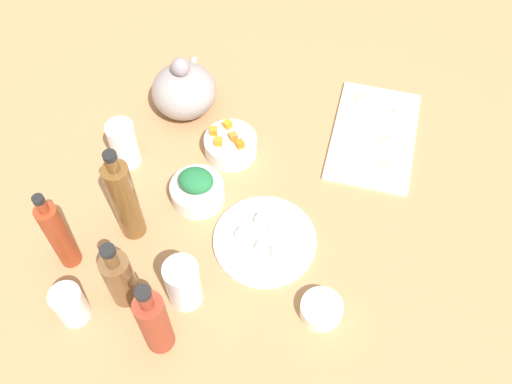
{
  "coord_description": "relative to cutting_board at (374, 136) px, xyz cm",
  "views": [
    {
      "loc": [
        -70.85,
        -18.45,
        116.28
      ],
      "look_at": [
        0.0,
        0.0,
        8.0
      ],
      "focal_mm": 40.55,
      "sensor_mm": 36.0,
      "label": 1
    }
  ],
  "objects": [
    {
      "name": "dumpling_1",
      "position": [
        -5.02,
        3.44,
        1.77
      ],
      "size": [
        4.25,
        4.08,
        2.53
      ],
      "primitive_type": "pyramid",
      "rotation": [
        0.0,
        0.0,
        6.23
      ],
      "color": "beige",
      "rests_on": "cutting_board"
    },
    {
      "name": "bowl_small_side",
      "position": [
        -49.78,
        3.93,
        1.32
      ],
      "size": [
        8.75,
        8.75,
        3.64
      ],
      "primitive_type": "cylinder",
      "color": "white",
      "rests_on": "tabletop"
    },
    {
      "name": "carrot_cube_0",
      "position": [
        -10.27,
        35.22,
        5.48
      ],
      "size": [
        2.49,
        2.49,
        1.8
      ],
      "primitive_type": "cube",
      "rotation": [
        0.0,
        0.0,
        1.0
      ],
      "color": "orange",
      "rests_on": "bowl_carrots"
    },
    {
      "name": "dumpling_5",
      "position": [
        2.44,
        2.19,
        1.59
      ],
      "size": [
        4.62,
        4.91,
        2.17
      ],
      "primitive_type": "pyramid",
      "rotation": [
        0.0,
        0.0,
        4.51
      ],
      "color": "beige",
      "rests_on": "cutting_board"
    },
    {
      "name": "bowl_greens",
      "position": [
        -28.94,
        37.17,
        2.04
      ],
      "size": [
        12.41,
        12.41,
        5.08
      ],
      "primitive_type": "cylinder",
      "color": "white",
      "rests_on": "tabletop"
    },
    {
      "name": "plate_tofu",
      "position": [
        -36.4,
        19.23,
        0.1
      ],
      "size": [
        23.06,
        23.06,
        1.2
      ],
      "primitive_type": "cylinder",
      "color": "white",
      "rests_on": "tabletop"
    },
    {
      "name": "tofu_cube_0",
      "position": [
        -39.49,
        15.64,
        1.8
      ],
      "size": [
        2.79,
        2.79,
        2.2
      ],
      "primitive_type": "cube",
      "rotation": [
        0.0,
        0.0,
        0.33
      ],
      "color": "white",
      "rests_on": "plate_tofu"
    },
    {
      "name": "bottle_3",
      "position": [
        -56.01,
        44.36,
        7.48
      ],
      "size": [
        6.04,
        6.04,
        19.94
      ],
      "color": "brown",
      "rests_on": "tabletop"
    },
    {
      "name": "drinking_glass_0",
      "position": [
        -22.59,
        57.23,
        5.82
      ],
      "size": [
        6.61,
        6.61,
        12.65
      ],
      "primitive_type": "cylinder",
      "color": "white",
      "rests_on": "tabletop"
    },
    {
      "name": "tofu_cube_1",
      "position": [
        -33.67,
        17.72,
        1.8
      ],
      "size": [
        2.21,
        2.21,
        2.2
      ],
      "primitive_type": "cube",
      "rotation": [
        0.0,
        0.0,
        0.01
      ],
      "color": "white",
      "rests_on": "plate_tofu"
    },
    {
      "name": "carrot_cube_1",
      "position": [
        -15.95,
        35.85,
        5.48
      ],
      "size": [
        2.08,
        2.08,
        1.8
      ],
      "primitive_type": "cube",
      "rotation": [
        0.0,
        0.0,
        1.74
      ],
      "color": "orange",
      "rests_on": "bowl_carrots"
    },
    {
      "name": "tofu_cube_3",
      "position": [
        -38.94,
        19.17,
        1.8
      ],
      "size": [
        2.51,
        2.51,
        2.2
      ],
      "primitive_type": "cube",
      "rotation": [
        0.0,
        0.0,
        2.99
      ],
      "color": "white",
      "rests_on": "plate_tofu"
    },
    {
      "name": "tofu_cube_2",
      "position": [
        -36.98,
        24.23,
        1.8
      ],
      "size": [
        2.68,
        2.68,
        2.2
      ],
      "primitive_type": "cube",
      "rotation": [
        0.0,
        0.0,
        1.32
      ],
      "color": "white",
      "rests_on": "plate_tofu"
    },
    {
      "name": "bottle_2",
      "position": [
        -51.2,
        59.21,
        10.04
      ],
      "size": [
        4.52,
        4.52,
        24.36
      ],
      "color": "#94351A",
      "rests_on": "tabletop"
    },
    {
      "name": "bottle_0",
      "position": [
        -40.7,
        48.56,
        11.61
      ],
      "size": [
        5.44,
        5.44,
        27.87
      ],
      "color": "brown",
      "rests_on": "tabletop"
    },
    {
      "name": "dumpling_3",
      "position": [
        -2.39,
        -3.6,
        1.83
      ],
      "size": [
        7.01,
        7.34,
        2.66
      ],
      "primitive_type": "pyramid",
      "rotation": [
        0.0,
        0.0,
        2.02
      ],
      "color": "beige",
      "rests_on": "cutting_board"
    },
    {
      "name": "carrot_cube_4",
      "position": [
        -13.5,
        32.91,
        5.48
      ],
      "size": [
        2.54,
        2.54,
        1.8
      ],
      "primitive_type": "cube",
      "rotation": [
        0.0,
        0.0,
        2.28
      ],
      "color": "orange",
      "rests_on": "bowl_carrots"
    },
    {
      "name": "cutting_board",
      "position": [
        0.0,
        0.0,
        0.0
      ],
      "size": [
        32.75,
        20.36,
        1.0
      ],
      "primitive_type": "cube",
      "rotation": [
        0.0,
        0.0,
        -0.0
      ],
      "color": "silver",
      "rests_on": "tabletop"
    },
    {
      "name": "drinking_glass_1",
      "position": [
        -53.29,
        32.01,
        5.9
      ],
      "size": [
        7.2,
        7.2,
        12.8
      ],
      "primitive_type": "cylinder",
      "color": "white",
      "rests_on": "tabletop"
    },
    {
      "name": "carrot_cube_2",
      "position": [
        -13.1,
        37.92,
        5.48
      ],
      "size": [
        2.28,
        2.28,
        1.8
      ],
      "primitive_type": "cube",
      "rotation": [
        0.0,
        0.0,
        1.9
      ],
      "color": "orange",
      "rests_on": "bowl_carrots"
    },
    {
      "name": "chopped_greens_mound",
      "position": [
        -28.94,
        37.17,
        6.75
      ],
      "size": [
        7.49,
        8.5,
        4.35
      ],
      "primitive_type": "ellipsoid",
      "rotation": [
        0.0,
        0.0,
        1.51
      ],
      "color": "#216938",
      "rests_on": "bowl_greens"
    },
    {
      "name": "bottle_1",
      "position": [
        -63.6,
        33.96,
        9.2
      ],
      "size": [
        5.73,
        5.73,
        23.47
      ],
      "color": "maroon",
      "rests_on": "tabletop"
    },
    {
      "name": "dumpling_4",
      "position": [
        7.06,
        -4.48,
        1.72
      ],
      "size": [
        4.88,
        4.53,
        2.44
      ],
      "primitive_type": "pyramid",
      "rotation": [
        0.0,
        0.0,
        0.07
      ],
      "color": "beige",
      "rests_on": "cutting_board"
    },
    {
      "name": "dumpling_2",
      "position": [
        10.7,
        4.86,
        1.9
      ],
      "size": [
        5.9,
        5.95,
        2.8
      ],
      "primitive_type": "pyramid",
      "rotation": [
        0.0,
        0.0,
        1.11
      ],
      "color": "beige",
      "rests_on": "cutting_board"
    },
    {
      "name": "bowl_carrots",
      "position": [
        -13.77,
        33.55,
        2.04
      ],
      "size": [
        12.87,
        12.87,
        5.08
      ],
      "primitive_type": "cylinder",
      "color": "white",
      "rests_on": "tabletop"
    },
    {
      "name": "tabletop",
      "position": [
        -27.1,
        23.67,
        -2.0
      ],
      "size": [
        190.0,
        190.0,
        3.0
      ],
      "primitive_type": "cube",
      "color": "#A8764C",
      "rests_on": "ground"
    },
    {
      "name": "drinking_glass_2",
      "position": [
        -62.77,
        52.93,
        4.19
      ],
      "size": [
        6.47,
        6.47,
        9.38
      ],
      "primitive_type": "cylinder",
      "color": "white",
      "rests_on": "tabletop"
    },
    {
      "name": "carrot_cube_3",
      "position": [
        -15.39,
        30.69,
        5.48
      ],
      "size": [
        2.54,
        2.54,
        1.8
      ],
      "primitive_type": "cube",
      "rotation": [
        0.0,
        0.0,
        2.33
      ],
      "color": "orange",
      "rests_on": "bowl_carrots"
    },
    {
      "name": "dumpling_0",
      "position": [
        -9.0,
        -4.87,
        2.0
      ],
      "size": [
        6.37,
        6.6,
        3.01
      ],
      "primitive_type": "pyramid",
      "rotation": [
        0.0,
        0.0,
        4.29
      ],
      "color": "beige",
      "rests_on": "cutting_board"
    },
    {
      "name": "tofu_cube_4",
      "position": [
        -32.31,
        21.12,
        1.8
      ],
      "size": [
        2.58,
        2.58,
        2.2
      ],
      "primitive_type": "cube",
      "rotation": [
        0.0,
        0.0,
        2.95
      ],
      "color": "white",
      "rests_on": "plate_tofu"
    },
    {
      "name": "teapot",
      "position": [
        -2.61,
        48.89,
        6.15
      ],
      "size": [
        17.98,
        16.44,
        16.99
      ],
      "color": "gray",
      "rests_on": "tabletop"
    }
  ]
}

